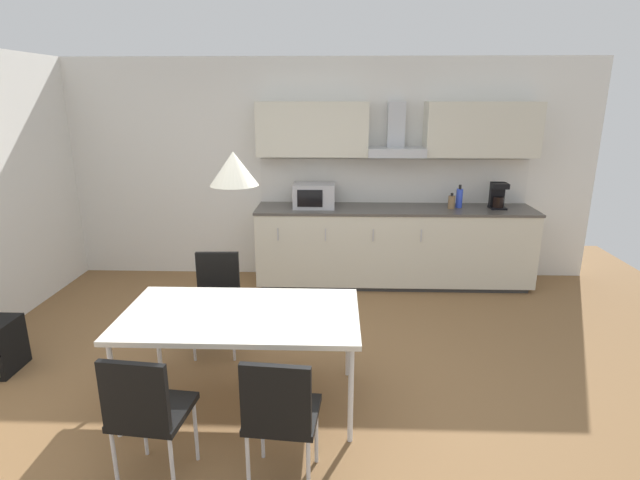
# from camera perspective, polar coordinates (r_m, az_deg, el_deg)

# --- Properties ---
(ground_plane) EXTENTS (8.65, 7.96, 0.02)m
(ground_plane) POSITION_cam_1_polar(r_m,az_deg,el_deg) (4.07, -3.58, -16.77)
(ground_plane) COLOR brown
(wall_back) EXTENTS (6.92, 0.10, 2.64)m
(wall_back) POSITION_cam_1_polar(r_m,az_deg,el_deg) (6.18, -1.45, 7.98)
(wall_back) COLOR silver
(wall_back) RESTS_ON ground_plane
(kitchen_counter) EXTENTS (3.24, 0.67, 0.94)m
(kitchen_counter) POSITION_cam_1_polar(r_m,az_deg,el_deg) (6.03, 8.35, -0.65)
(kitchen_counter) COLOR #333333
(kitchen_counter) RESTS_ON ground_plane
(backsplash_tile) EXTENTS (3.22, 0.02, 0.53)m
(backsplash_tile) POSITION_cam_1_polar(r_m,az_deg,el_deg) (6.16, 8.32, 6.69)
(backsplash_tile) COLOR silver
(backsplash_tile) RESTS_ON kitchen_counter
(upper_wall_cabinets) EXTENTS (3.22, 0.40, 0.61)m
(upper_wall_cabinets) POSITION_cam_1_polar(r_m,az_deg,el_deg) (5.94, 8.73, 12.31)
(upper_wall_cabinets) COLOR beige
(microwave) EXTENTS (0.48, 0.35, 0.28)m
(microwave) POSITION_cam_1_polar(r_m,az_deg,el_deg) (5.85, -0.69, 5.11)
(microwave) COLOR #ADADB2
(microwave) RESTS_ON kitchen_counter
(coffee_maker) EXTENTS (0.18, 0.19, 0.30)m
(coffee_maker) POSITION_cam_1_polar(r_m,az_deg,el_deg) (6.16, 19.66, 4.82)
(coffee_maker) COLOR black
(coffee_maker) RESTS_ON kitchen_counter
(bottle_blue) EXTENTS (0.08, 0.08, 0.27)m
(bottle_blue) POSITION_cam_1_polar(r_m,az_deg,el_deg) (6.07, 15.63, 4.66)
(bottle_blue) COLOR blue
(bottle_blue) RESTS_ON kitchen_counter
(bottle_brown) EXTENTS (0.08, 0.08, 0.18)m
(bottle_brown) POSITION_cam_1_polar(r_m,az_deg,el_deg) (5.99, 14.80, 4.23)
(bottle_brown) COLOR brown
(bottle_brown) RESTS_ON kitchen_counter
(dining_table) EXTENTS (1.67, 0.93, 0.73)m
(dining_table) POSITION_cam_1_polar(r_m,az_deg,el_deg) (3.62, -9.03, -8.75)
(dining_table) COLOR silver
(dining_table) RESTS_ON ground_plane
(chair_near_right) EXTENTS (0.43, 0.43, 0.87)m
(chair_near_right) POSITION_cam_1_polar(r_m,az_deg,el_deg) (2.92, -4.60, -18.84)
(chair_near_right) COLOR black
(chair_near_right) RESTS_ON ground_plane
(chair_near_left) EXTENTS (0.44, 0.44, 0.87)m
(chair_near_left) POSITION_cam_1_polar(r_m,az_deg,el_deg) (3.09, -19.31, -17.64)
(chair_near_left) COLOR black
(chair_near_left) RESTS_ON ground_plane
(chair_far_left) EXTENTS (0.42, 0.42, 0.87)m
(chair_far_left) POSITION_cam_1_polar(r_m,az_deg,el_deg) (4.52, -11.71, -5.85)
(chair_far_left) COLOR black
(chair_far_left) RESTS_ON ground_plane
(pendant_lamp) EXTENTS (0.32, 0.32, 0.22)m
(pendant_lamp) POSITION_cam_1_polar(r_m,az_deg,el_deg) (3.32, -9.84, 8.05)
(pendant_lamp) COLOR silver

